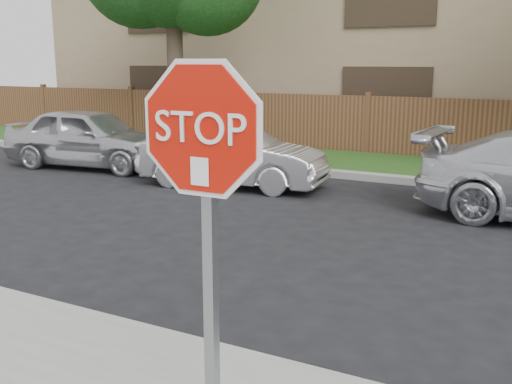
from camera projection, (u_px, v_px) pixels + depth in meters
The scene contains 3 objects.
stop_sign at pixel (205, 189), 3.18m from camera, with size 1.01×0.13×2.55m.
sedan_far_left at pixel (91, 138), 14.24m from camera, with size 1.70×4.21×1.44m, color silver.
sedan_left at pixel (232, 156), 12.07m from camera, with size 1.32×3.79×1.25m, color silver.
Camera 1 is at (0.90, -4.10, 2.49)m, focal length 42.00 mm.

